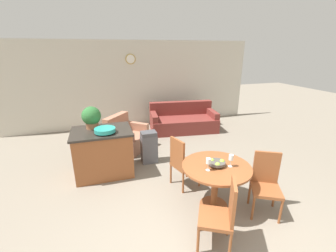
% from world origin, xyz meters
% --- Properties ---
extents(wall_back, '(8.00, 0.09, 2.70)m').
position_xyz_m(wall_back, '(-0.00, 5.41, 1.35)').
color(wall_back, beige).
rests_on(wall_back, ground_plane).
extents(dining_table, '(1.06, 1.06, 0.75)m').
position_xyz_m(dining_table, '(0.50, 0.83, 0.58)').
color(dining_table, brown).
rests_on(dining_table, ground_plane).
extents(dining_chair_near_left, '(0.57, 0.57, 0.97)m').
position_xyz_m(dining_chair_near_left, '(0.21, 0.13, 0.52)').
color(dining_chair_near_left, brown).
rests_on(dining_chair_near_left, ground_plane).
extents(dining_chair_near_right, '(0.57, 0.57, 0.97)m').
position_xyz_m(dining_chair_near_right, '(1.21, 0.54, 0.52)').
color(dining_chair_near_right, brown).
rests_on(dining_chair_near_right, ground_plane).
extents(dining_chair_far_side, '(0.52, 0.52, 0.97)m').
position_xyz_m(dining_chair_far_side, '(0.21, 1.54, 0.52)').
color(dining_chair_far_side, brown).
rests_on(dining_chair_far_side, ground_plane).
extents(fruit_bowl, '(0.26, 0.26, 0.10)m').
position_xyz_m(fruit_bowl, '(0.51, 0.83, 0.80)').
color(fruit_bowl, '#4C4742').
rests_on(fruit_bowl, dining_table).
extents(wine_glass_left, '(0.07, 0.07, 0.19)m').
position_xyz_m(wine_glass_left, '(0.32, 0.75, 0.89)').
color(wine_glass_left, silver).
rests_on(wine_glass_left, dining_table).
extents(wine_glass_right, '(0.07, 0.07, 0.19)m').
position_xyz_m(wine_glass_right, '(0.69, 0.75, 0.89)').
color(wine_glass_right, silver).
rests_on(wine_glass_right, dining_table).
extents(kitchen_island, '(1.15, 0.85, 0.94)m').
position_xyz_m(kitchen_island, '(-1.13, 2.46, 0.47)').
color(kitchen_island, brown).
rests_on(kitchen_island, ground_plane).
extents(teal_bowl, '(0.39, 0.39, 0.10)m').
position_xyz_m(teal_bowl, '(-1.06, 2.28, 1.00)').
color(teal_bowl, teal).
rests_on(teal_bowl, kitchen_island).
extents(potted_plant, '(0.37, 0.37, 0.44)m').
position_xyz_m(potted_plant, '(-1.29, 2.65, 1.17)').
color(potted_plant, '#A36642').
rests_on(potted_plant, kitchen_island).
extents(trash_bin, '(0.35, 0.27, 0.72)m').
position_xyz_m(trash_bin, '(-0.15, 2.66, 0.36)').
color(trash_bin, '#56565B').
rests_on(trash_bin, ground_plane).
extents(couch, '(2.12, 1.25, 0.84)m').
position_xyz_m(couch, '(1.34, 4.42, 0.29)').
color(couch, maroon).
rests_on(couch, ground_plane).
extents(armchair, '(1.19, 1.19, 0.87)m').
position_xyz_m(armchair, '(-0.54, 3.52, 0.29)').
color(armchair, '#A87056').
rests_on(armchair, ground_plane).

